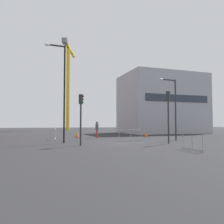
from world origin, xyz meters
TOP-DOWN VIEW (x-y plane):
  - ground at (0.00, 0.00)m, footprint 160.00×160.00m
  - office_block at (13.86, 17.10)m, footprint 13.33×9.44m
  - construction_crane at (0.97, 40.26)m, footprint 5.31×12.74m
  - streetlamp_tall at (-4.94, 1.61)m, footprint 1.70×0.27m
  - streetlamp_short at (5.32, 1.11)m, footprint 1.97×0.41m
  - traffic_light_corner at (3.03, -1.60)m, footprint 0.39×0.35m
  - traffic_light_far at (-3.89, -0.96)m, footprint 0.39×0.32m
  - pedestrian_walking at (-0.41, 7.38)m, footprint 0.34×0.34m
  - safety_barrier_left_run at (1.75, -6.03)m, footprint 0.09×1.89m
  - safety_barrier_front at (1.24, 1.79)m, footprint 2.44×0.22m
  - safety_barrier_rear at (-5.09, 5.79)m, footprint 0.41×2.46m
  - traffic_cone_on_verge at (-2.28, 9.24)m, footprint 0.59×0.59m
  - traffic_cone_orange at (5.85, 7.64)m, footprint 0.60×0.60m

SIDE VIEW (x-z plane):
  - ground at x=0.00m, z-range 0.00..0.00m
  - traffic_cone_on_verge at x=-2.28m, z-range -0.02..0.58m
  - traffic_cone_orange at x=5.85m, z-range -0.02..0.58m
  - safety_barrier_left_run at x=1.75m, z-range 0.02..1.10m
  - safety_barrier_front at x=1.24m, z-range 0.02..1.10m
  - safety_barrier_rear at x=-5.09m, z-range 0.02..1.10m
  - pedestrian_walking at x=-0.41m, z-range 0.16..1.99m
  - traffic_light_far at x=-3.89m, z-range 0.65..4.37m
  - traffic_light_corner at x=3.03m, z-range 0.70..4.88m
  - streetlamp_short at x=5.32m, z-range 0.64..6.44m
  - streetlamp_tall at x=-4.94m, z-range 0.64..8.73m
  - office_block at x=13.86m, z-range 0.00..9.97m
  - construction_crane at x=0.97m, z-range 3.12..24.84m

